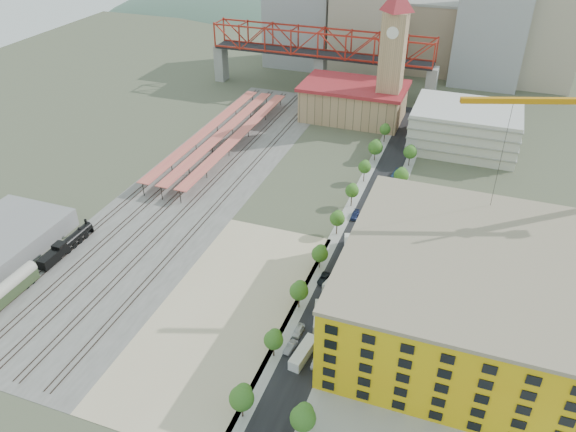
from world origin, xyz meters
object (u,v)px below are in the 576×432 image
(locomotive, at_px, (68,244))
(coach, at_px, (7,290))
(car_0, at_px, (298,331))
(site_trailer_b, at_px, (320,317))
(clock_tower, at_px, (393,46))
(construction_building, at_px, (457,292))
(site_trailer_c, at_px, (337,280))
(site_trailer_d, at_px, (350,249))
(site_trailer_a, at_px, (303,353))

(locomotive, height_order, coach, coach)
(locomotive, xyz_separation_m, car_0, (63.00, -8.22, -1.10))
(site_trailer_b, bearing_deg, clock_tower, 79.99)
(clock_tower, xyz_separation_m, car_0, (5.00, -112.54, -27.98))
(construction_building, xyz_separation_m, coach, (-92.00, -24.39, -6.69))
(site_trailer_c, distance_m, car_0, 18.17)
(site_trailer_d, bearing_deg, locomotive, -177.65)
(site_trailer_a, bearing_deg, car_0, 124.87)
(construction_building, bearing_deg, clock_tower, 108.78)
(clock_tower, bearing_deg, site_trailer_d, -84.45)
(coach, xyz_separation_m, site_trailer_a, (66.00, 6.03, -1.53))
(clock_tower, distance_m, site_trailer_a, 121.77)
(clock_tower, bearing_deg, site_trailer_a, -86.13)
(clock_tower, relative_size, site_trailer_d, 5.10)
(site_trailer_b, distance_m, car_0, 5.73)
(coach, xyz_separation_m, site_trailer_b, (66.00, 16.69, -1.52))
(clock_tower, relative_size, site_trailer_a, 6.01)
(construction_building, bearing_deg, locomotive, -177.31)
(site_trailer_a, distance_m, site_trailer_c, 23.72)
(coach, height_order, site_trailer_a, coach)
(coach, height_order, site_trailer_c, coach)
(car_0, bearing_deg, locomotive, 174.41)
(site_trailer_b, xyz_separation_m, site_trailer_c, (0.00, 13.06, 0.03))
(locomotive, relative_size, site_trailer_b, 2.24)
(construction_building, relative_size, locomotive, 2.59)
(construction_building, distance_m, car_0, 32.77)
(site_trailer_d, height_order, car_0, site_trailer_d)
(site_trailer_c, bearing_deg, site_trailer_d, 104.16)
(locomotive, relative_size, site_trailer_c, 2.18)
(clock_tower, distance_m, site_trailer_b, 111.43)
(site_trailer_b, bearing_deg, construction_building, 2.22)
(locomotive, height_order, site_trailer_c, locomotive)
(construction_building, height_order, site_trailer_c, construction_building)
(site_trailer_b, height_order, site_trailer_d, site_trailer_d)
(site_trailer_b, xyz_separation_m, site_trailer_d, (0.00, 25.38, 0.20))
(construction_building, height_order, site_trailer_a, construction_building)
(construction_building, xyz_separation_m, locomotive, (-92.00, -4.33, -7.59))
(clock_tower, bearing_deg, coach, -115.00)
(site_trailer_c, height_order, site_trailer_d, site_trailer_d)
(site_trailer_d, bearing_deg, construction_building, -50.33)
(site_trailer_a, relative_size, site_trailer_b, 0.99)
(coach, bearing_deg, site_trailer_a, 5.22)
(site_trailer_c, relative_size, site_trailer_d, 0.88)
(coach, bearing_deg, site_trailer_b, 14.19)
(construction_building, distance_m, site_trailer_a, 32.87)
(site_trailer_d, bearing_deg, site_trailer_c, -106.10)
(site_trailer_c, bearing_deg, car_0, -85.35)
(locomotive, distance_m, site_trailer_b, 66.09)
(locomotive, height_order, site_trailer_a, locomotive)
(clock_tower, distance_m, locomotive, 122.35)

